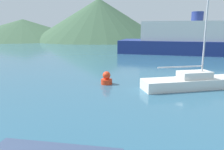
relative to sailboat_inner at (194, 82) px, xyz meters
name	(u,v)px	position (x,y,z in m)	size (l,w,h in m)	color
sailboat_inner	(194,82)	(0.00, 0.00, 0.00)	(7.77, 5.01, 8.26)	white
ferry_distant	(196,40)	(2.71, 23.97, 1.94)	(26.19, 8.55, 7.11)	navy
buoy_marker	(107,79)	(-6.59, -0.45, -0.07)	(0.89, 0.89, 1.02)	red
hill_west	(23,29)	(-57.33, 60.09, 3.45)	(51.42, 51.42, 7.89)	#38563D
hill_central	(99,19)	(-27.21, 63.83, 7.11)	(49.84, 49.84, 15.20)	#38563D
hill_east	(192,32)	(5.67, 58.79, 2.75)	(25.75, 25.75, 6.48)	#38563D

